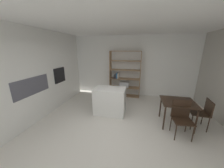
# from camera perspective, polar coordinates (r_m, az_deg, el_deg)

# --- Properties ---
(ground_plane) EXTENTS (8.69, 8.69, 0.00)m
(ground_plane) POSITION_cam_1_polar(r_m,az_deg,el_deg) (3.62, 0.81, -21.27)
(ground_plane) COLOR beige
(ceiling_slab) EXTENTS (6.32, 6.15, 0.06)m
(ceiling_slab) POSITION_cam_1_polar(r_m,az_deg,el_deg) (2.95, 1.06, 29.00)
(ceiling_slab) COLOR white
(ceiling_slab) RESTS_ON ground_plane
(back_partition) EXTENTS (6.32, 0.06, 2.82)m
(back_partition) POSITION_cam_1_polar(r_m,az_deg,el_deg) (5.94, 7.07, 8.38)
(back_partition) COLOR white
(back_partition) RESTS_ON ground_plane
(tall_cabinet_run_left) EXTENTS (0.66, 5.55, 2.82)m
(tall_cabinet_run_left) POSITION_cam_1_polar(r_m,az_deg,el_deg) (4.45, -36.62, 2.77)
(tall_cabinet_run_left) COLOR silver
(tall_cabinet_run_left) RESTS_ON ground_plane
(cabinet_niche_splashback) EXTENTS (0.01, 1.23, 0.51)m
(cabinet_niche_splashback) POSITION_cam_1_polar(r_m,az_deg,el_deg) (4.23, -33.55, -0.88)
(cabinet_niche_splashback) COLOR #4C4C56
(cabinet_niche_splashback) RESTS_ON ground_plane
(built_in_oven) EXTENTS (0.06, 0.59, 0.57)m
(built_in_oven) POSITION_cam_1_polar(r_m,az_deg,el_deg) (5.12, -23.50, 3.90)
(built_in_oven) COLOR black
(built_in_oven) RESTS_ON ground_plane
(kitchen_island) EXTENTS (1.05, 0.71, 0.91)m
(kitchen_island) POSITION_cam_1_polar(r_m,az_deg,el_deg) (4.27, -0.91, -7.93)
(kitchen_island) COLOR silver
(kitchen_island) RESTS_ON ground_plane
(open_bookshelf) EXTENTS (1.42, 0.38, 2.13)m
(open_bookshelf) POSITION_cam_1_polar(r_m,az_deg,el_deg) (5.74, 5.62, 3.12)
(open_bookshelf) COLOR #997551
(open_bookshelf) RESTS_ON ground_plane
(dining_table) EXTENTS (0.91, 0.82, 0.75)m
(dining_table) POSITION_cam_1_polar(r_m,az_deg,el_deg) (4.02, 28.65, -8.38)
(dining_table) COLOR black
(dining_table) RESTS_ON ground_plane
(dining_chair_near) EXTENTS (0.49, 0.47, 0.94)m
(dining_chair_near) POSITION_cam_1_polar(r_m,az_deg,el_deg) (3.70, 30.03, -12.59)
(dining_chair_near) COLOR black
(dining_chair_near) RESTS_ON ground_plane
(dining_chair_window_side) EXTENTS (0.49, 0.49, 0.86)m
(dining_chair_window_side) POSITION_cam_1_polar(r_m,az_deg,el_deg) (4.31, 37.10, -10.17)
(dining_chair_window_side) COLOR black
(dining_chair_window_side) RESTS_ON ground_plane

